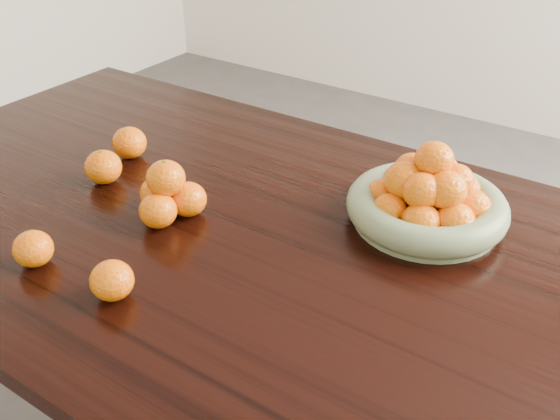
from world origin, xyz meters
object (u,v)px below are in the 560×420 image
Objects in this scene: dining_table at (277,275)px; fruit_bowl at (428,200)px; loose_orange_0 at (103,167)px; orange_pyramid at (168,195)px.

dining_table is 6.38× the size of fruit_bowl.
loose_orange_0 is at bearing -175.87° from dining_table.
fruit_bowl is 3.92× the size of loose_orange_0.
loose_orange_0 is at bearing 173.55° from orange_pyramid.
loose_orange_0 is (-0.21, 0.02, -0.01)m from orange_pyramid.
orange_pyramid is at bearing -148.67° from fruit_bowl.
fruit_bowl is 0.69m from loose_orange_0.
dining_table is at bearing -135.35° from fruit_bowl.
dining_table is 25.02× the size of loose_orange_0.
orange_pyramid is at bearing -6.45° from loose_orange_0.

